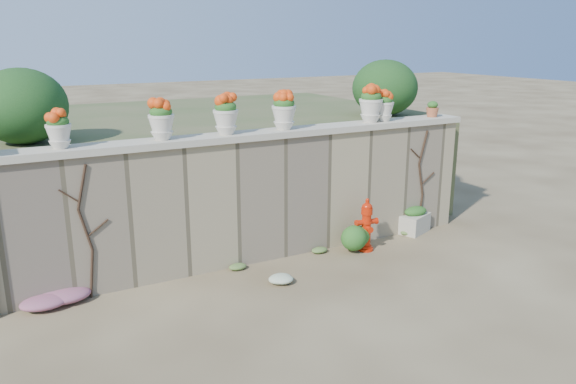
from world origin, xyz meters
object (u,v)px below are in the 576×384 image
fire_hydrant (366,225)px  urn_pot_0 (58,129)px  planter_box (415,220)px  terracotta_pot (432,110)px

fire_hydrant → urn_pot_0: 5.03m
planter_box → urn_pot_0: size_ratio=1.34×
fire_hydrant → planter_box: 1.40m
planter_box → fire_hydrant: bearing=171.2°
fire_hydrant → planter_box: bearing=21.5°
fire_hydrant → planter_box: (1.35, 0.32, -0.23)m
planter_box → terracotta_pot: terracotta_pot is taller
fire_hydrant → terracotta_pot: size_ratio=3.26×
terracotta_pot → urn_pot_0: bearing=180.0°
fire_hydrant → urn_pot_0: (-4.62, 0.57, 1.89)m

